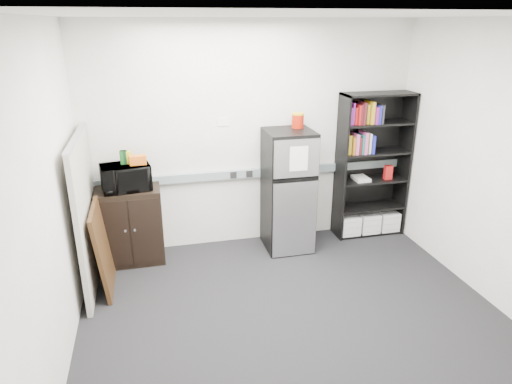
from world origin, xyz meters
TOP-DOWN VIEW (x-y plane):
  - floor at (0.00, 0.00)m, footprint 4.00×4.00m
  - wall_back at (0.00, 1.75)m, footprint 4.00×0.02m
  - wall_right at (2.00, 0.00)m, footprint 0.02×3.50m
  - wall_left at (-2.00, 0.00)m, footprint 0.02×3.50m
  - ceiling at (0.00, 0.00)m, footprint 4.00×3.50m
  - electrical_raceway at (0.00, 1.72)m, footprint 3.92×0.05m
  - wall_note at (-0.35, 1.74)m, footprint 0.14×0.00m
  - bookshelf at (1.53, 1.57)m, footprint 0.90×0.34m
  - cubicle_partition at (-1.90, 1.08)m, footprint 0.06×1.30m
  - cabinet at (-1.50, 1.50)m, footprint 0.72×0.48m
  - microwave at (-1.50, 1.48)m, footprint 0.57×0.43m
  - snack_box_a at (-1.50, 1.52)m, footprint 0.07×0.05m
  - snack_box_b at (-1.50, 1.52)m, footprint 0.08×0.07m
  - snack_box_c at (-1.45, 1.52)m, footprint 0.07×0.05m
  - snack_bag at (-1.35, 1.47)m, footprint 0.18×0.11m
  - refrigerator at (0.37, 1.42)m, footprint 0.55×0.58m
  - coffee_can at (0.50, 1.55)m, footprint 0.14×0.14m
  - framed_poster at (-1.77, 0.95)m, footprint 0.14×0.71m

SIDE VIEW (x-z plane):
  - floor at x=0.00m, z-range 0.00..0.00m
  - cabinet at x=-1.50m, z-range 0.00..0.90m
  - framed_poster at x=-1.77m, z-range 0.00..0.92m
  - refrigerator at x=0.37m, z-range 0.00..1.48m
  - cubicle_partition at x=-1.90m, z-range 0.00..1.62m
  - electrical_raceway at x=0.00m, z-range 0.85..0.95m
  - bookshelf at x=1.53m, z-range -0.01..1.84m
  - microwave at x=-1.50m, z-range 0.90..1.18m
  - snack_bag at x=-1.35m, z-range 1.18..1.28m
  - snack_box_c at x=-1.45m, z-range 1.18..1.32m
  - snack_box_a at x=-1.50m, z-range 1.18..1.33m
  - snack_box_b at x=-1.50m, z-range 1.18..1.33m
  - wall_back at x=0.00m, z-range 0.00..2.70m
  - wall_right at x=2.00m, z-range 0.00..2.70m
  - wall_left at x=-2.00m, z-range 0.00..2.70m
  - wall_note at x=-0.35m, z-range 1.50..1.60m
  - coffee_can at x=0.50m, z-range 1.48..1.67m
  - ceiling at x=0.00m, z-range 2.69..2.71m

